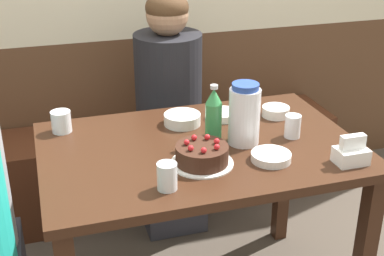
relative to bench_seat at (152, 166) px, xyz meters
name	(u,v)px	position (x,y,z in m)	size (l,w,h in m)	color
bench_seat	(152,166)	(0.00, 0.00, 0.00)	(2.00, 0.38, 0.47)	#472314
dining_table	(200,171)	(0.00, -0.83, 0.41)	(1.16, 0.77, 0.75)	#381E11
birthday_cake	(202,155)	(-0.04, -0.97, 0.55)	(0.22, 0.22, 0.09)	white
water_pitcher	(244,114)	(0.16, -0.85, 0.63)	(0.12, 0.12, 0.23)	white
soju_bottle	(214,115)	(0.06, -0.81, 0.62)	(0.06, 0.06, 0.22)	#388E4C
napkin_holder	(351,153)	(0.45, -1.11, 0.55)	(0.11, 0.08, 0.11)	white
bowl_soup_white	(271,157)	(0.20, -1.02, 0.53)	(0.14, 0.14, 0.03)	white
bowl_rice_small	(182,119)	(-0.01, -0.63, 0.54)	(0.15, 0.15, 0.04)	white
bowl_side_dish	(223,115)	(0.17, -0.62, 0.53)	(0.13, 0.13, 0.03)	white
bowl_sauce_shallow	(276,111)	(0.38, -0.66, 0.54)	(0.11, 0.11, 0.04)	white
glass_water_tall	(167,176)	(-0.19, -1.09, 0.56)	(0.06, 0.06, 0.09)	silver
glass_tumbler_short	(293,126)	(0.36, -0.86, 0.56)	(0.06, 0.06, 0.09)	silver
glass_shot_small	(61,122)	(-0.47, -0.56, 0.56)	(0.08, 0.08, 0.08)	silver
person_teal_shirt	(169,121)	(0.05, -0.18, 0.33)	(0.32, 0.34, 1.20)	#33333D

